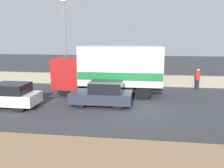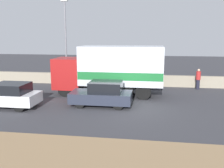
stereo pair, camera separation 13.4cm
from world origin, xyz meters
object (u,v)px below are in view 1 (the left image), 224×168
Objects in this scene: car_sedan_second at (8,95)px; pedestrian at (198,79)px; car_hatchback at (103,94)px; box_truck at (112,69)px; street_lamp at (65,37)px.

car_sedan_second is 14.58m from pedestrian.
box_truck is at bearing -94.30° from car_hatchback.
box_truck is at bearing -145.38° from car_sedan_second.
car_sedan_second is at bearing 12.07° from car_hatchback.
pedestrian is at bearing -139.17° from car_hatchback.
box_truck is 7.50m from pedestrian.
box_truck is 7.32m from car_sedan_second.
car_hatchback is (-0.22, -2.87, -1.23)m from box_truck.
car_hatchback is at bearing -167.93° from car_sedan_second.
car_sedan_second is 2.25× the size of pedestrian.
pedestrian is at bearing -150.29° from car_sedan_second.
street_lamp is 1.93× the size of car_hatchback.
box_truck is at bearing -155.07° from pedestrian.
pedestrian reaches higher than car_hatchback.
street_lamp is 4.37× the size of pedestrian.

